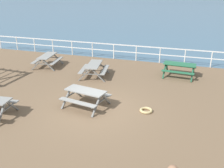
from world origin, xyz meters
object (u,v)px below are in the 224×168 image
(picnic_table_near_left, at_px, (179,67))
(picnic_table_far_right, at_px, (94,67))
(picnic_table_near_right, at_px, (86,94))
(picnic_table_corner, at_px, (47,58))

(picnic_table_near_left, relative_size, picnic_table_far_right, 0.93)
(picnic_table_near_right, height_order, picnic_table_corner, same)
(picnic_table_near_right, bearing_deg, picnic_table_corner, 146.15)
(picnic_table_far_right, distance_m, picnic_table_corner, 3.66)
(picnic_table_near_left, xyz_separation_m, picnic_table_far_right, (-4.68, -1.57, 0.00))
(picnic_table_near_left, bearing_deg, picnic_table_far_right, -157.77)
(picnic_table_near_right, distance_m, picnic_table_corner, 6.46)
(picnic_table_near_right, relative_size, picnic_table_corner, 1.02)
(picnic_table_near_left, bearing_deg, picnic_table_corner, -171.06)
(picnic_table_near_left, xyz_separation_m, picnic_table_near_right, (-3.61, -5.26, 0.00))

